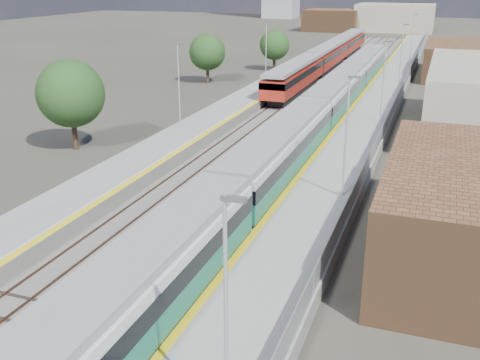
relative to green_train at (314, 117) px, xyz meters
The scene contains 10 objects.
ground 13.84m from the green_train, 96.32° to the left, with size 320.00×320.00×0.00m, color #47443A.
ballast_bed 16.65m from the green_train, 103.15° to the left, with size 10.50×155.00×0.06m, color #565451.
tracks 18.15m from the green_train, 100.08° to the left, with size 8.96×160.00×0.17m.
platform_right 16.59m from the green_train, 76.74° to the left, with size 4.70×155.00×8.52m.
platform_left 19.29m from the green_train, 123.32° to the left, with size 4.30×155.00×8.52m.
green_train is the anchor object (origin of this frame).
red_train 41.58m from the green_train, 99.69° to the left, with size 3.00×60.78×3.79m.
tree_a 20.63m from the green_train, 154.81° to the right, with size 5.59×5.59×7.58m.
tree_b 31.72m from the green_train, 129.84° to the left, with size 4.93×4.93×6.68m.
tree_c 40.76m from the green_train, 111.27° to the left, with size 4.58×4.58×6.21m.
Camera 1 is at (11.58, -10.69, 13.86)m, focal length 42.00 mm.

